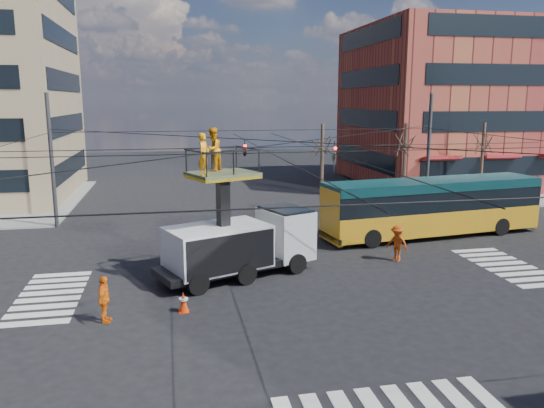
{
  "coord_description": "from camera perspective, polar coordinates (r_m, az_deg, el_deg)",
  "views": [
    {
      "loc": [
        -5.18,
        -21.04,
        7.59
      ],
      "look_at": [
        -0.6,
        2.53,
        2.85
      ],
      "focal_mm": 35.0,
      "sensor_mm": 36.0,
      "label": 1
    }
  ],
  "objects": [
    {
      "name": "crosswalks",
      "position": [
        22.96,
        2.7,
        -8.13
      ],
      "size": [
        22.4,
        22.4,
        0.02
      ],
      "primitive_type": null,
      "color": "silver",
      "rests_on": "ground"
    },
    {
      "name": "overhead_network",
      "position": [
        22.29,
        2.38,
        2.63
      ],
      "size": [
        24.24,
        24.24,
        8.0
      ],
      "color": "#2D2D30",
      "rests_on": "ground"
    },
    {
      "name": "utility_truck",
      "position": [
        23.03,
        -3.48,
        -2.69
      ],
      "size": [
        7.35,
        4.77,
        6.46
      ],
      "rotation": [
        0.0,
        0.0,
        0.39
      ],
      "color": "black",
      "rests_on": "ground"
    },
    {
      "name": "traffic_cone",
      "position": [
        19.8,
        -9.5,
        -10.36
      ],
      "size": [
        0.36,
        0.36,
        0.76
      ],
      "primitive_type": "cone",
      "color": "#FF390A",
      "rests_on": "ground"
    },
    {
      "name": "flagger",
      "position": [
        25.98,
        13.3,
        -4.12
      ],
      "size": [
        1.18,
        1.3,
        1.75
      ],
      "primitive_type": "imported",
      "rotation": [
        0.0,
        0.0,
        -0.96
      ],
      "color": "#D1470D",
      "rests_on": "ground"
    },
    {
      "name": "building_ne",
      "position": [
        52.58,
        20.41,
        9.83
      ],
      "size": [
        20.06,
        16.06,
        14.0
      ],
      "color": "maroon",
      "rests_on": "ground"
    },
    {
      "name": "sidewalk_ne",
      "position": [
        50.1,
        20.67,
        1.79
      ],
      "size": [
        18.0,
        18.0,
        0.12
      ],
      "primitive_type": "cube",
      "color": "slate",
      "rests_on": "ground"
    },
    {
      "name": "tree_a",
      "position": [
        36.13,
        5.44,
        6.41
      ],
      "size": [
        2.0,
        2.0,
        6.0
      ],
      "color": "#382B21",
      "rests_on": "ground"
    },
    {
      "name": "tree_c",
      "position": [
        41.16,
        21.78,
        6.24
      ],
      "size": [
        2.0,
        2.0,
        6.0
      ],
      "color": "#382B21",
      "rests_on": "ground"
    },
    {
      "name": "tree_b",
      "position": [
        38.26,
        14.14,
        6.38
      ],
      "size": [
        2.0,
        2.0,
        6.0
      ],
      "color": "#382B21",
      "rests_on": "ground"
    },
    {
      "name": "ground",
      "position": [
        22.96,
        2.7,
        -8.16
      ],
      "size": [
        120.0,
        120.0,
        0.0
      ],
      "primitive_type": "plane",
      "color": "black",
      "rests_on": "ground"
    },
    {
      "name": "city_bus",
      "position": [
        31.13,
        16.87,
        -0.18
      ],
      "size": [
        13.01,
        4.28,
        3.2
      ],
      "rotation": [
        0.0,
        0.0,
        0.13
      ],
      "color": "orange",
      "rests_on": "ground"
    },
    {
      "name": "worker_ground",
      "position": [
        19.4,
        -17.6,
        -9.76
      ],
      "size": [
        0.58,
        1.04,
        1.67
      ],
      "primitive_type": "imported",
      "rotation": [
        0.0,
        0.0,
        1.39
      ],
      "color": "orange",
      "rests_on": "ground"
    }
  ]
}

